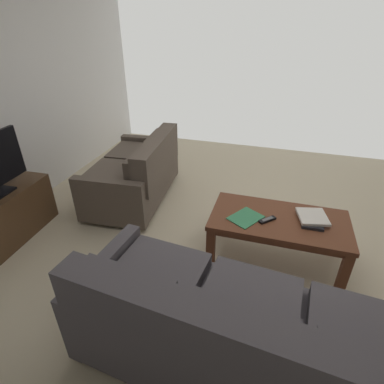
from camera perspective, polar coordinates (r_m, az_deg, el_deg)
The scene contains 8 objects.
ground_plane at distance 3.11m, azimuth 11.34°, elevation -9.74°, with size 5.43×5.34×0.01m, color beige.
sofa_main at distance 1.94m, azimuth 9.09°, elevation -25.41°, with size 2.11×1.01×0.86m.
loveseat_near at distance 3.68m, azimuth -10.22°, elevation 3.55°, with size 0.89×1.42×0.79m.
coffee_table at distance 2.77m, azimuth 15.86°, elevation -5.94°, with size 1.17×0.60×0.45m.
tv_stand at distance 3.49m, azimuth -31.71°, elevation -4.19°, with size 0.41×1.04×0.51m.
book_stack at distance 2.78m, azimuth 21.56°, elevation -4.54°, with size 0.28×0.30×0.05m.
tv_remote at distance 2.67m, azimuth 13.91°, elevation -5.07°, with size 0.14×0.14×0.02m.
loose_magazine at distance 2.67m, azimuth 10.00°, elevation -4.73°, with size 0.21×0.27×0.01m, color #337F51.
Camera 1 is at (-0.09, 2.42, 1.95)m, focal length 28.52 mm.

